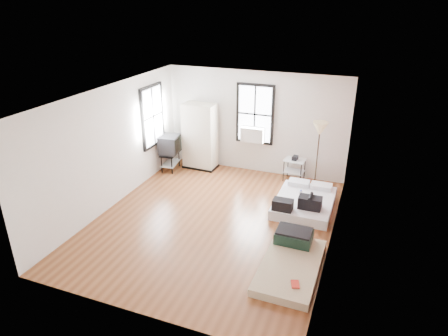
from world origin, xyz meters
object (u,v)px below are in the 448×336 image
at_px(mattress_main, 304,202).
at_px(mattress_bare, 291,259).
at_px(side_table, 295,164).
at_px(floor_lamp, 320,132).
at_px(tv_stand, 170,146).
at_px(wardrobe, 200,137).

height_order(mattress_main, mattress_bare, mattress_main).
relative_size(mattress_bare, side_table, 2.72).
distance_m(mattress_bare, side_table, 3.72).
xyz_separation_m(mattress_bare, floor_lamp, (-0.14, 3.49, 1.36)).
bearing_deg(mattress_main, tv_stand, 167.49).
xyz_separation_m(side_table, floor_lamp, (0.58, -0.14, 1.00)).
distance_m(mattress_bare, tv_stand, 5.21).
bearing_deg(floor_lamp, mattress_bare, -87.76).
distance_m(floor_lamp, tv_stand, 4.09).
height_order(mattress_bare, side_table, side_table).
xyz_separation_m(wardrobe, side_table, (2.70, 0.07, -0.45)).
bearing_deg(floor_lamp, side_table, 166.21).
bearing_deg(tv_stand, mattress_main, -20.05).
xyz_separation_m(mattress_main, mattress_bare, (0.18, -2.23, -0.03)).
distance_m(wardrobe, floor_lamp, 3.33).
xyz_separation_m(mattress_bare, side_table, (-0.72, 3.64, 0.35)).
relative_size(mattress_main, mattress_bare, 0.91).
relative_size(mattress_bare, tv_stand, 1.89).
relative_size(floor_lamp, tv_stand, 1.70).
bearing_deg(tv_stand, mattress_bare, -44.43).
relative_size(mattress_main, side_table, 2.48).
bearing_deg(tv_stand, floor_lamp, -2.03).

